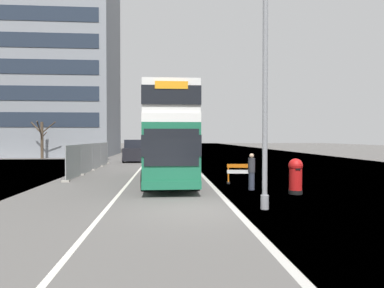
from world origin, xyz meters
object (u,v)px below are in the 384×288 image
Objects in this scene: roadworks_barrier at (241,172)px; car_receding_far at (145,147)px; double_decker_bus at (169,135)px; pedestrian_at_kerb at (252,172)px; car_oncoming_near at (134,151)px; lamppost_foreground at (265,100)px; car_receding_mid at (168,150)px; red_pillar_postbox at (296,175)px.

roadworks_barrier is 35.56m from car_receding_far.
double_decker_bus reaches higher than pedestrian_at_kerb.
double_decker_bus is 33.96m from car_receding_far.
car_oncoming_near is at bearing 110.69° from pedestrian_at_kerb.
lamppost_foreground reaches higher than car_receding_far.
roadworks_barrier is 0.37× the size of car_receding_mid.
pedestrian_at_kerb is at bearing -69.31° from car_oncoming_near.
car_receding_far is (-9.06, 38.43, 0.13)m from red_pillar_postbox.
red_pillar_postbox is 0.37× the size of car_oncoming_near.
roadworks_barrier is 18.99m from car_oncoming_near.
roadworks_barrier is (0.62, 6.71, -3.20)m from lamppost_foreground.
red_pillar_postbox is at bearing -79.24° from car_receding_mid.
car_receding_mid is 1.01× the size of car_receding_far.
red_pillar_postbox reaches higher than roadworks_barrier.
double_decker_bus is 7.01× the size of roadworks_barrier.
double_decker_bus is at bearing -77.77° from car_oncoming_near.
double_decker_bus reaches higher than car_receding_far.
pedestrian_at_kerb is (3.92, -3.37, -1.79)m from double_decker_bus.
red_pillar_postbox is 0.38× the size of car_receding_mid.
car_receding_far is 37.84m from pedestrian_at_kerb.
pedestrian_at_kerb reaches higher than roadworks_barrier.
pedestrian_at_kerb is at bearing 81.72° from lamppost_foreground.
lamppost_foreground is 2.00× the size of car_receding_far.
car_receding_mid is (-3.30, 32.56, -2.89)m from lamppost_foreground.
pedestrian_at_kerb is at bearing 141.68° from red_pillar_postbox.
red_pillar_postbox is at bearing -65.21° from roadworks_barrier.
double_decker_bus reaches higher than roadworks_barrier.
car_receding_far is (-3.47, 33.74, -1.67)m from double_decker_bus.
car_receding_far is at bearing 95.88° from double_decker_bus.
car_oncoming_near is (-9.14, 21.11, 0.20)m from red_pillar_postbox.
double_decker_bus is at bearing 112.92° from lamppost_foreground.
car_oncoming_near is 17.32m from car_receding_far.
roadworks_barrier is 2.34m from pedestrian_at_kerb.
car_receding_far is at bearing 89.72° from car_oncoming_near.
double_decker_bus is at bearing 165.06° from roadworks_barrier.
roadworks_barrier is at bearing 84.73° from lamppost_foreground.
double_decker_bus is 7.51m from red_pillar_postbox.
red_pillar_postbox is 4.02m from roadworks_barrier.
pedestrian_at_kerb is at bearing -78.74° from car_receding_far.
red_pillar_postbox is 0.39× the size of car_receding_far.
pedestrian_at_kerb is (3.94, -28.18, -0.07)m from car_receding_mid.
double_decker_bus reaches higher than car_oncoming_near.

